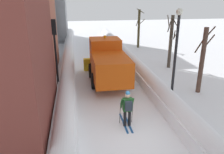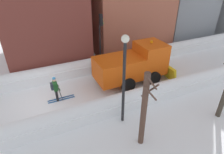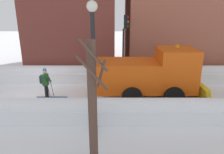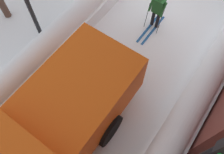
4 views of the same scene
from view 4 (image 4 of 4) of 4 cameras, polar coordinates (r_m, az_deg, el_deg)
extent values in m
cube|color=#DB510F|center=(6.88, -7.49, -4.30)|extent=(2.30, 3.40, 1.60)
cylinder|color=black|center=(7.93, -24.87, -14.98)|extent=(0.25, 1.10, 1.10)
cylinder|color=black|center=(7.35, -0.59, -12.94)|extent=(0.25, 1.10, 1.10)
cylinder|color=black|center=(8.04, -14.04, -3.31)|extent=(0.25, 1.10, 1.10)
cylinder|color=black|center=(9.86, 11.18, 13.59)|extent=(0.14, 0.14, 0.82)
cylinder|color=black|center=(9.91, 10.06, 14.19)|extent=(0.14, 0.14, 0.82)
cube|color=#1E5123|center=(9.37, 11.37, 16.80)|extent=(0.42, 0.26, 0.62)
cube|color=#262D38|center=(9.49, 12.06, 17.62)|extent=(0.32, 0.16, 0.44)
cylinder|color=#1E5123|center=(9.22, 12.52, 15.84)|extent=(0.09, 0.33, 0.56)
cylinder|color=#1E5123|center=(9.35, 9.67, 17.32)|extent=(0.09, 0.33, 0.56)
cube|color=#194C8C|center=(10.00, 10.06, 11.26)|extent=(0.09, 1.80, 0.03)
cube|color=#194C8C|center=(10.05, 8.97, 11.86)|extent=(0.09, 1.80, 0.03)
cylinder|color=#262628|center=(9.54, 11.71, 13.02)|extent=(0.02, 0.19, 1.19)
cylinder|color=#262628|center=(9.69, 8.58, 14.70)|extent=(0.02, 0.19, 1.19)
camera|label=1|loc=(15.45, 49.89, 41.57)|focal=35.91mm
camera|label=2|loc=(15.51, -47.73, 54.04)|focal=31.42mm
camera|label=3|loc=(14.12, -53.73, 32.21)|focal=33.74mm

